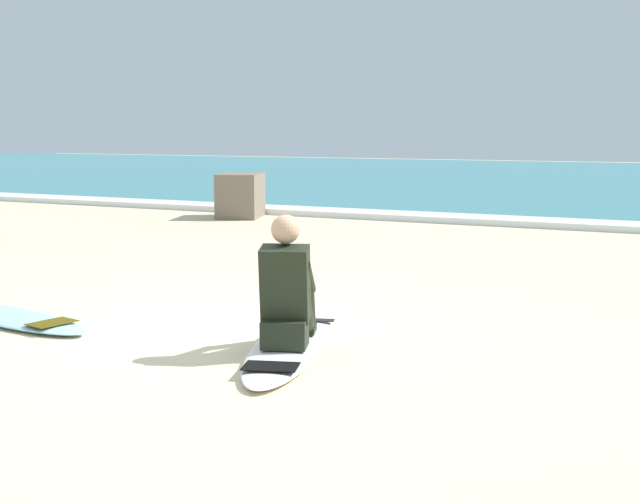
# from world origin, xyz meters

# --- Properties ---
(ground_plane) EXTENTS (80.00, 80.00, 0.00)m
(ground_plane) POSITION_xyz_m (0.00, 0.00, 0.00)
(ground_plane) COLOR beige
(sea) EXTENTS (80.00, 28.00, 0.10)m
(sea) POSITION_xyz_m (0.00, 22.65, 0.05)
(sea) COLOR teal
(sea) RESTS_ON ground
(breaking_foam) EXTENTS (80.00, 0.90, 0.11)m
(breaking_foam) POSITION_xyz_m (0.00, 8.95, 0.06)
(breaking_foam) COLOR white
(breaking_foam) RESTS_ON ground
(surfboard_main) EXTENTS (1.24, 2.40, 0.08)m
(surfboard_main) POSITION_xyz_m (0.73, -0.18, 0.04)
(surfboard_main) COLOR white
(surfboard_main) RESTS_ON ground
(surfer_seated) EXTENTS (0.56, 0.77, 0.95)m
(surfer_seated) POSITION_xyz_m (0.77, -0.30, 0.44)
(surfer_seated) COLOR black
(surfer_seated) RESTS_ON surfboard_main
(surfboard_spare_near) EXTENTS (2.24, 0.94, 0.08)m
(surfboard_spare_near) POSITION_xyz_m (-1.94, -0.44, 0.04)
(surfboard_spare_near) COLOR #9ED1E5
(surfboard_spare_near) RESTS_ON ground
(shoreline_rock) EXTENTS (1.05, 1.25, 0.82)m
(shoreline_rock) POSITION_xyz_m (-4.74, 7.85, 0.41)
(shoreline_rock) COLOR #756656
(shoreline_rock) RESTS_ON ground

